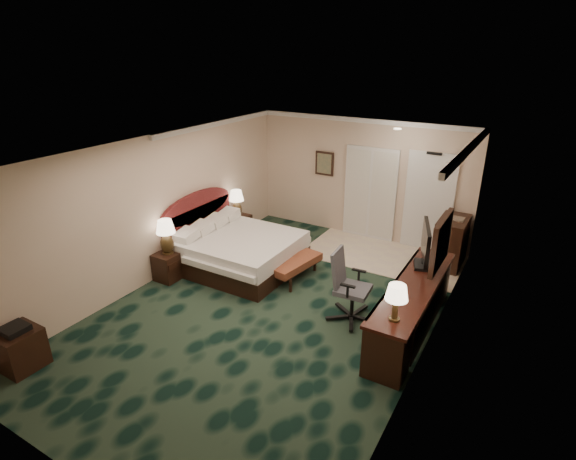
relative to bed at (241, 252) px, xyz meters
The scene contains 25 objects.
floor 1.71m from the bed, 35.85° to the right, with size 5.00×7.50×0.00m, color black.
ceiling 2.90m from the bed, 35.85° to the right, with size 5.00×7.50×0.00m, color silver.
wall_back 3.25m from the bed, 63.90° to the left, with size 5.00×0.00×2.70m, color beige.
wall_front 5.03m from the bed, 74.00° to the right, with size 5.00×0.00×2.70m, color beige.
wall_left 1.82m from the bed, 139.39° to the right, with size 0.00×7.50×2.70m, color beige.
wall_right 4.11m from the bed, 14.26° to the right, with size 0.00×7.50×2.70m, color beige.
crown_molding 2.86m from the bed, 35.85° to the right, with size 5.00×7.50×0.10m, color white, non-canonical shape.
tile_patch 2.98m from the bed, 40.39° to the left, with size 3.20×1.70×0.01m, color beige.
headboard 1.14m from the bed, behind, with size 0.12×2.00×1.40m, color #441214, non-canonical shape.
entry_door 4.06m from the bed, 43.31° to the left, with size 1.02×0.06×2.18m, color white.
closet_doors 3.25m from the bed, 59.52° to the left, with size 1.20×0.06×2.10m, color silver.
wall_art 3.04m from the bed, 80.50° to the left, with size 0.45×0.06×0.55m, color #4B6052.
wall_mirror 4.02m from the bed, ahead, with size 0.05×0.95×0.75m, color white.
bed is the anchor object (origin of this frame).
nightstand_near 1.41m from the bed, 130.15° to the right, with size 0.42×0.49×0.53m, color black.
nightstand_far 1.45m from the bed, 128.50° to the left, with size 0.44×0.51×0.55m, color black.
lamp_near 1.49m from the bed, 130.28° to the right, with size 0.35×0.35×0.66m, color black, non-canonical shape.
lamp_far 1.52m from the bed, 129.23° to the left, with size 0.33×0.33×0.62m, color black, non-canonical shape.
bed_bench 1.20m from the bed, ahead, with size 0.40×1.16×0.39m, color brown.
side_table 4.07m from the bed, 102.03° to the right, with size 0.53×0.53×0.57m, color black.
desk 3.56m from the bed, ahead, with size 0.61×2.83×0.82m, color black.
tv 3.58m from the bed, ahead, with size 0.08×0.91×0.71m, color black.
desk_lamp 3.94m from the bed, 22.83° to the right, with size 0.30×0.30×0.52m, color black, non-canonical shape.
desk_chair 2.70m from the bed, 12.68° to the right, with size 0.68×0.64×1.18m, color #47484E, non-canonical shape.
minibar 4.19m from the bed, 32.05° to the left, with size 0.52×0.94×0.99m, color black.
Camera 1 is at (3.52, -5.51, 4.13)m, focal length 28.00 mm.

